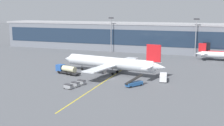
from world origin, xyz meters
name	(u,v)px	position (x,y,z in m)	size (l,w,h in m)	color
ground_plane	(110,79)	(0.00, 0.00, 0.00)	(700.00, 700.00, 0.00)	#515459
apron_lead_in_line	(111,77)	(-0.62, 2.00, 0.00)	(0.30, 80.00, 0.01)	yellow
terminal_building	(126,36)	(-18.43, 73.61, 8.25)	(157.30, 19.76, 16.47)	slate
main_airliner	(111,63)	(-2.92, 7.87, 4.19)	(43.57, 34.67, 12.11)	silver
fuel_tanker	(66,69)	(-18.27, 1.36, 1.75)	(11.06, 5.50, 3.25)	#232326
belt_loader	(134,83)	(10.85, -7.23, 0.99)	(4.85, 6.52, 3.49)	#285B9E
lavatory_truck	(163,77)	(18.12, 2.86, 1.42)	(3.28, 6.11, 2.50)	white
baggage_cart_0	(68,86)	(-7.11, -17.35, 0.78)	(2.90, 2.06, 1.48)	gray
baggage_cart_1	(75,84)	(-6.49, -14.21, 0.78)	(2.90, 2.06, 1.48)	gray
baggage_cart_2	(81,82)	(-5.87, -11.07, 0.78)	(2.90, 2.06, 1.48)	gray
apron_light_mast_0	(196,34)	(23.13, 61.65, 11.73)	(2.80, 0.50, 19.65)	gray
apron_light_mast_1	(111,32)	(-23.13, 61.65, 11.79)	(2.80, 0.50, 19.77)	gray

